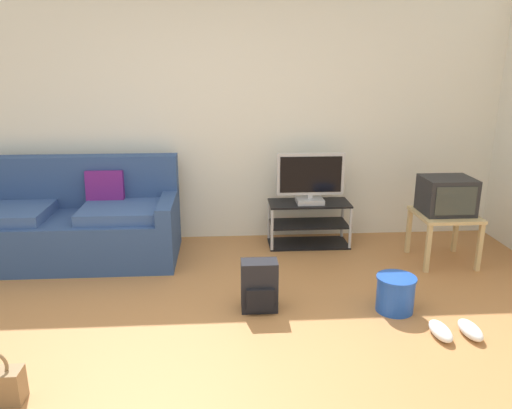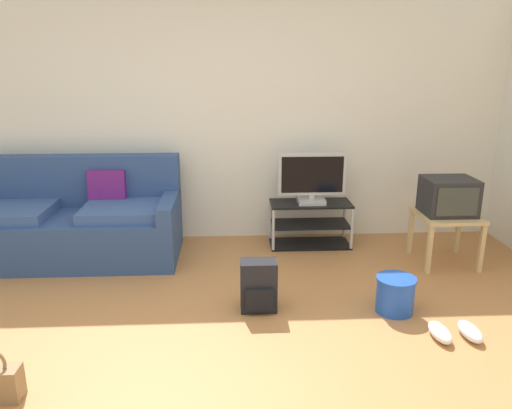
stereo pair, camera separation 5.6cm
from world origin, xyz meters
name	(u,v)px [view 1 (the left image)]	position (x,y,z in m)	size (l,w,h in m)	color
ground_plane	(213,367)	(0.00, 0.00, -0.01)	(9.00, 9.80, 0.02)	#B27542
wall_back	(214,111)	(0.00, 2.45, 1.35)	(9.00, 0.10, 2.70)	silver
couch	(71,224)	(-1.39, 1.89, 0.35)	(2.04, 0.88, 0.95)	navy
tv_stand	(309,224)	(0.96, 2.09, 0.23)	(0.82, 0.37, 0.46)	black
flat_tv	(310,179)	(0.96, 2.07, 0.71)	(0.68, 0.22, 0.51)	#B2B2B7
side_table	(445,221)	(2.15, 1.56, 0.41)	(0.54, 0.54, 0.48)	tan
crt_tv	(447,195)	(2.15, 1.58, 0.65)	(0.45, 0.39, 0.34)	#232326
backpack	(259,286)	(0.35, 0.72, 0.20)	(0.28, 0.24, 0.40)	black
cleaning_bucket	(395,293)	(1.38, 0.64, 0.15)	(0.30, 0.30, 0.28)	blue
sneakers_pair	(455,330)	(1.69, 0.24, 0.04)	(0.35, 0.28, 0.09)	white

